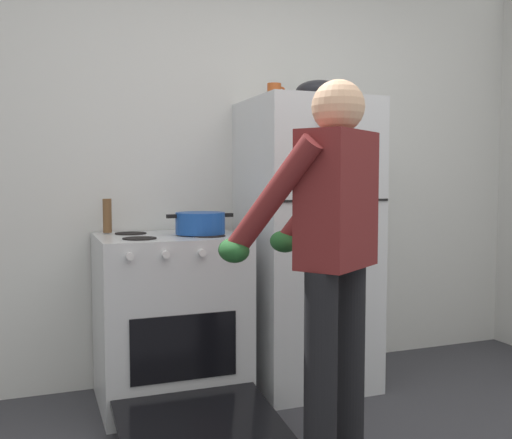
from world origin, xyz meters
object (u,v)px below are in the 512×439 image
at_px(pepper_mill, 107,216).
at_px(mixing_bowl, 319,91).
at_px(person_cook, 329,243).
at_px(coffee_mug, 275,92).
at_px(stove_range, 171,321).
at_px(refrigerator, 305,244).
at_px(red_pot, 200,223).

height_order(pepper_mill, mixing_bowl, mixing_bowl).
relative_size(person_cook, mixing_bowl, 6.01).
bearing_deg(coffee_mug, person_cook, -100.78).
bearing_deg(coffee_mug, stove_range, -173.87).
height_order(coffee_mug, mixing_bowl, mixing_bowl).
relative_size(person_cook, coffee_mug, 14.28).
height_order(refrigerator, red_pot, refrigerator).
xyz_separation_m(refrigerator, mixing_bowl, (0.08, 0.00, 0.89)).
distance_m(refrigerator, stove_range, 0.90).
height_order(refrigerator, pepper_mill, refrigerator).
relative_size(red_pot, coffee_mug, 3.27).
height_order(refrigerator, stove_range, refrigerator).
xyz_separation_m(refrigerator, coffee_mug, (-0.18, 0.05, 0.88)).
xyz_separation_m(coffee_mug, mixing_bowl, (0.26, -0.05, 0.01)).
height_order(refrigerator, coffee_mug, coffee_mug).
height_order(person_cook, pepper_mill, person_cook).
bearing_deg(red_pot, pepper_mill, 151.48).
xyz_separation_m(refrigerator, red_pot, (-0.65, -0.05, 0.14)).
xyz_separation_m(person_cook, mixing_bowl, (0.46, 1.01, 0.77)).
height_order(person_cook, coffee_mug, coffee_mug).
bearing_deg(pepper_mill, refrigerator, -10.23).
height_order(stove_range, mixing_bowl, mixing_bowl).
bearing_deg(pepper_mill, coffee_mug, -9.14).
distance_m(coffee_mug, mixing_bowl, 0.26).
height_order(stove_range, coffee_mug, coffee_mug).
distance_m(refrigerator, coffee_mug, 0.90).
bearing_deg(stove_range, person_cook, -66.50).
bearing_deg(refrigerator, stove_range, -178.76).
xyz_separation_m(person_cook, red_pot, (-0.27, 0.96, 0.02)).
relative_size(stove_range, red_pot, 3.33).
xyz_separation_m(red_pot, mixing_bowl, (0.73, 0.05, 0.75)).
distance_m(refrigerator, mixing_bowl, 0.89).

